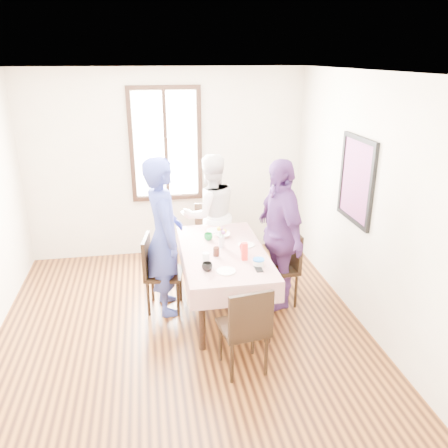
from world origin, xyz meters
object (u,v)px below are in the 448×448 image
Objects in this scene: dining_table at (223,281)px; person_right at (278,234)px; chair_far at (210,239)px; chair_left at (164,273)px; chair_near at (243,327)px; chair_right at (278,268)px; person_far at (210,214)px; person_left at (164,237)px.

person_right is (0.66, 0.05, 0.52)m from dining_table.
chair_far is (0.00, 1.09, 0.08)m from dining_table.
person_right is at bearing 131.64° from chair_far.
dining_table is at bearing 99.30° from chair_far.
chair_near is at bearing 38.15° from chair_left.
chair_left is 1.00× the size of chair_far.
chair_near is 0.51× the size of person_right.
chair_right is 1.28m from person_far.
chair_left is 0.50× the size of person_left.
person_left is at bearing 167.29° from dining_table.
person_far reaches higher than chair_left.
chair_near is 2.19m from person_far.
chair_far is 0.51× the size of person_right.
chair_left is 1.16m from chair_far.
person_far is (0.68, 0.92, 0.37)m from chair_left.
dining_table is 0.86m from person_left.
chair_near is 1.39m from person_right.
person_far reaches higher than chair_right.
person_right is (1.33, -0.10, 0.44)m from chair_left.
person_left is (-0.66, 0.15, 0.54)m from dining_table.
chair_left is at bearing 82.44° from chair_right.
chair_left is 1.41m from person_right.
chair_right is 1.24m from chair_far.
chair_right is 1.00× the size of chair_far.
person_left is at bearing 82.38° from chair_right.
dining_table is 1.74× the size of chair_near.
person_right is (0.66, -1.04, 0.44)m from chair_far.
chair_right is 1.00× the size of chair_near.
chair_near is (0.00, -2.18, 0.00)m from chair_far.
person_right is (0.66, -1.02, 0.07)m from person_far.
chair_far is at bearing -155.11° from person_right.
person_right is (0.66, 1.14, 0.44)m from chair_near.
chair_far is 0.37m from person_far.
chair_left is 1.36m from chair_right.
person_right reaches higher than person_far.
chair_right is at bearing 95.31° from chair_left.
person_left is at bearing 42.12° from person_far.
chair_right is (1.35, -0.10, 0.00)m from chair_left.
person_far is 1.21m from person_right.
person_far is at bearing 90.00° from dining_table.
person_left is 1.32m from person_right.
person_left is 1.03× the size of person_right.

